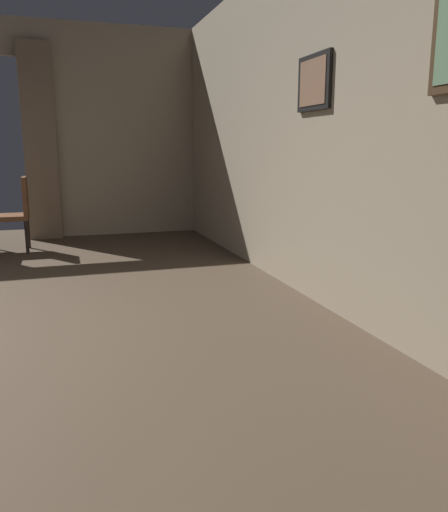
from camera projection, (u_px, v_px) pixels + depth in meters
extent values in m
cube|color=tan|center=(334.00, 119.00, 3.96)|extent=(0.12, 8.40, 3.00)
cube|color=black|center=(314.00, 82.00, 4.07)|extent=(0.03, 0.52, 0.44)
cube|color=#8C664C|center=(312.00, 82.00, 4.06)|extent=(0.01, 0.43, 0.36)
cube|color=tan|center=(114.00, 133.00, 7.50)|extent=(2.50, 0.12, 3.00)
cube|color=#7F6B56|center=(40.00, 143.00, 7.09)|extent=(0.44, 0.14, 2.69)
cylinder|color=black|center=(27.00, 237.00, 6.26)|extent=(0.04, 0.04, 0.42)
cylinder|color=black|center=(28.00, 232.00, 6.61)|extent=(0.04, 0.04, 0.42)
cube|color=brown|center=(10.00, 217.00, 6.33)|extent=(0.44, 0.44, 0.06)
cube|color=brown|center=(25.00, 196.00, 6.34)|extent=(0.05, 0.42, 0.48)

